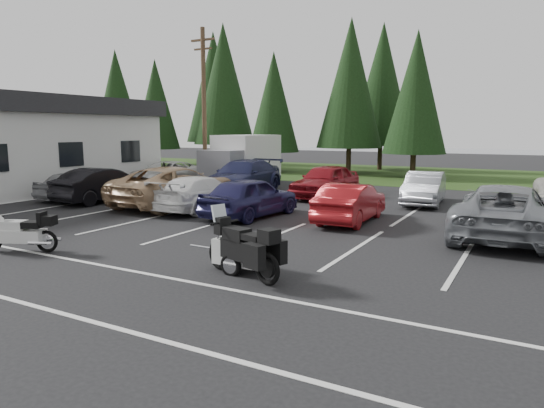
{
  "coord_description": "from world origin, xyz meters",
  "views": [
    {
      "loc": [
        7.39,
        -11.3,
        3.18
      ],
      "look_at": [
        1.43,
        -0.5,
        1.3
      ],
      "focal_mm": 32.0,
      "sensor_mm": 36.0,
      "label": 1
    }
  ],
  "objects_px": {
    "car_near_0": "(77,185)",
    "car_far_2": "(325,181)",
    "car_near_2": "(176,186)",
    "car_near_3": "(201,193)",
    "adventure_motorcycle": "(242,242)",
    "car_near_1": "(104,185)",
    "car_far_3": "(424,188)",
    "cargo_trailer": "(242,254)",
    "box_truck": "(238,160)",
    "utility_pole": "(204,104)",
    "car_near_4": "(250,197)",
    "touring_motorcycle": "(18,228)",
    "car_near_5": "(351,203)",
    "car_far_1": "(243,177)",
    "car_near_6": "(504,211)",
    "car_far_0": "(166,174)"
  },
  "relations": [
    {
      "from": "car_near_0",
      "to": "car_far_2",
      "type": "distance_m",
      "value": 11.62
    },
    {
      "from": "car_near_2",
      "to": "car_near_3",
      "type": "xyz_separation_m",
      "value": [
        1.6,
        -0.42,
        -0.15
      ]
    },
    {
      "from": "car_near_2",
      "to": "adventure_motorcycle",
      "type": "height_order",
      "value": "car_near_2"
    },
    {
      "from": "car_near_1",
      "to": "car_far_3",
      "type": "distance_m",
      "value": 14.19
    },
    {
      "from": "cargo_trailer",
      "to": "box_truck",
      "type": "bearing_deg",
      "value": 124.68
    },
    {
      "from": "adventure_motorcycle",
      "to": "car_near_1",
      "type": "bearing_deg",
      "value": 167.35
    },
    {
      "from": "utility_pole",
      "to": "box_truck",
      "type": "height_order",
      "value": "utility_pole"
    },
    {
      "from": "car_near_0",
      "to": "car_near_4",
      "type": "relative_size",
      "value": 0.89
    },
    {
      "from": "adventure_motorcycle",
      "to": "touring_motorcycle",
      "type": "bearing_deg",
      "value": -154.21
    },
    {
      "from": "car_far_2",
      "to": "car_near_4",
      "type": "bearing_deg",
      "value": -89.03
    },
    {
      "from": "car_near_0",
      "to": "car_near_2",
      "type": "height_order",
      "value": "car_near_2"
    },
    {
      "from": "car_far_3",
      "to": "utility_pole",
      "type": "bearing_deg",
      "value": 166.98
    },
    {
      "from": "car_near_5",
      "to": "car_far_1",
      "type": "distance_m",
      "value": 8.98
    },
    {
      "from": "car_near_2",
      "to": "utility_pole",
      "type": "bearing_deg",
      "value": -58.41
    },
    {
      "from": "car_near_2",
      "to": "car_far_1",
      "type": "height_order",
      "value": "car_near_2"
    },
    {
      "from": "car_near_1",
      "to": "car_near_5",
      "type": "bearing_deg",
      "value": -175.39
    },
    {
      "from": "utility_pole",
      "to": "car_near_0",
      "type": "bearing_deg",
      "value": -99.7
    },
    {
      "from": "adventure_motorcycle",
      "to": "car_near_5",
      "type": "bearing_deg",
      "value": 108.34
    },
    {
      "from": "box_truck",
      "to": "car_near_0",
      "type": "height_order",
      "value": "box_truck"
    },
    {
      "from": "car_near_1",
      "to": "touring_motorcycle",
      "type": "relative_size",
      "value": 1.97
    },
    {
      "from": "car_near_1",
      "to": "adventure_motorcycle",
      "type": "bearing_deg",
      "value": 151.39
    },
    {
      "from": "car_far_2",
      "to": "cargo_trailer",
      "type": "relative_size",
      "value": 2.83
    },
    {
      "from": "car_near_5",
      "to": "cargo_trailer",
      "type": "bearing_deg",
      "value": 86.92
    },
    {
      "from": "car_near_6",
      "to": "adventure_motorcycle",
      "type": "relative_size",
      "value": 2.26
    },
    {
      "from": "car_near_5",
      "to": "touring_motorcycle",
      "type": "xyz_separation_m",
      "value": [
        -6.19,
        -8.26,
        -0.03
      ]
    },
    {
      "from": "utility_pole",
      "to": "car_near_1",
      "type": "height_order",
      "value": "utility_pole"
    },
    {
      "from": "utility_pole",
      "to": "adventure_motorcycle",
      "type": "xyz_separation_m",
      "value": [
        11.87,
        -14.66,
        -3.92
      ]
    },
    {
      "from": "car_near_2",
      "to": "cargo_trailer",
      "type": "xyz_separation_m",
      "value": [
        7.6,
        -6.8,
        -0.46
      ]
    },
    {
      "from": "box_truck",
      "to": "car_far_3",
      "type": "relative_size",
      "value": 1.33
    },
    {
      "from": "car_near_2",
      "to": "adventure_motorcycle",
      "type": "xyz_separation_m",
      "value": [
        7.87,
        -7.22,
        -0.06
      ]
    },
    {
      "from": "car_near_3",
      "to": "car_far_2",
      "type": "bearing_deg",
      "value": -118.69
    },
    {
      "from": "utility_pole",
      "to": "box_truck",
      "type": "relative_size",
      "value": 1.61
    },
    {
      "from": "car_near_5",
      "to": "car_far_1",
      "type": "xyz_separation_m",
      "value": [
        -7.54,
        4.88,
        0.15
      ]
    },
    {
      "from": "car_near_1",
      "to": "car_far_0",
      "type": "distance_m",
      "value": 6.02
    },
    {
      "from": "adventure_motorcycle",
      "to": "car_far_0",
      "type": "bearing_deg",
      "value": 153.5
    },
    {
      "from": "car_far_1",
      "to": "utility_pole",
      "type": "bearing_deg",
      "value": 145.49
    },
    {
      "from": "car_near_4",
      "to": "car_far_2",
      "type": "relative_size",
      "value": 0.95
    },
    {
      "from": "car_near_5",
      "to": "car_near_0",
      "type": "bearing_deg",
      "value": 1.12
    },
    {
      "from": "car_near_1",
      "to": "car_near_4",
      "type": "height_order",
      "value": "car_near_1"
    },
    {
      "from": "car_far_0",
      "to": "adventure_motorcycle",
      "type": "xyz_separation_m",
      "value": [
        13.03,
        -12.46,
        0.06
      ]
    },
    {
      "from": "car_far_0",
      "to": "car_far_1",
      "type": "distance_m",
      "value": 5.36
    },
    {
      "from": "cargo_trailer",
      "to": "car_far_2",
      "type": "bearing_deg",
      "value": 105.63
    },
    {
      "from": "car_near_3",
      "to": "car_near_4",
      "type": "distance_m",
      "value": 2.61
    },
    {
      "from": "box_truck",
      "to": "car_far_2",
      "type": "distance_m",
      "value": 7.04
    },
    {
      "from": "car_far_3",
      "to": "cargo_trailer",
      "type": "relative_size",
      "value": 2.57
    },
    {
      "from": "car_far_0",
      "to": "touring_motorcycle",
      "type": "height_order",
      "value": "car_far_0"
    },
    {
      "from": "car_far_0",
      "to": "car_far_3",
      "type": "xyz_separation_m",
      "value": [
        14.26,
        0.35,
        -0.02
      ]
    },
    {
      "from": "car_near_1",
      "to": "cargo_trailer",
      "type": "xyz_separation_m",
      "value": [
        11.27,
        -6.2,
        -0.38
      ]
    },
    {
      "from": "car_far_0",
      "to": "car_far_3",
      "type": "relative_size",
      "value": 1.22
    },
    {
      "from": "car_far_2",
      "to": "cargo_trailer",
      "type": "distance_m",
      "value": 12.6
    }
  ]
}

